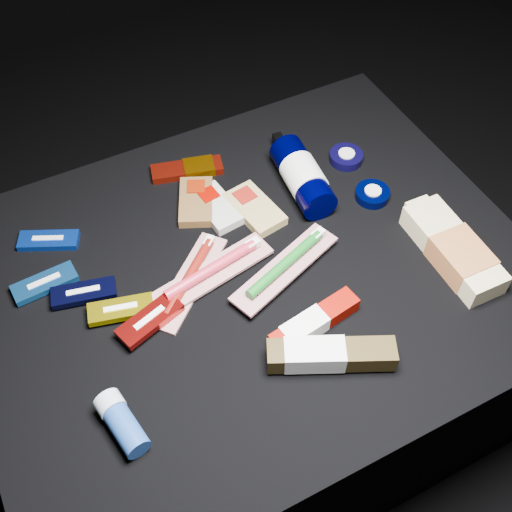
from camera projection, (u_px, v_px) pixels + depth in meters
name	position (u px, v px, depth m)	size (l,w,h in m)	color
ground	(252.00, 375.00, 1.45)	(3.00, 3.00, 0.00)	black
cloth_table	(252.00, 329.00, 1.30)	(0.98, 0.78, 0.40)	black
luna_bar_0	(49.00, 240.00, 1.17)	(0.11, 0.08, 0.01)	#0D38B5
luna_bar_1	(45.00, 283.00, 1.11)	(0.11, 0.05, 0.01)	#165297
luna_bar_2	(84.00, 293.00, 1.09)	(0.12, 0.07, 0.01)	black
luna_bar_3	(121.00, 309.00, 1.07)	(0.12, 0.07, 0.01)	#B19E09
luna_bar_4	(150.00, 320.00, 1.05)	(0.12, 0.08, 0.02)	maroon
clif_bar_0	(196.00, 200.00, 1.23)	(0.11, 0.13, 0.02)	brown
clif_bar_1	(216.00, 206.00, 1.22)	(0.07, 0.12, 0.02)	#B4B5AE
clif_bar_2	(253.00, 207.00, 1.22)	(0.08, 0.13, 0.02)	tan
power_bar	(191.00, 169.00, 1.28)	(0.15, 0.08, 0.02)	maroon
lotion_bottle	(302.00, 176.00, 1.23)	(0.09, 0.22, 0.07)	black
cream_tin_upper	(346.00, 157.00, 1.30)	(0.07, 0.07, 0.02)	black
cream_tin_lower	(372.00, 194.00, 1.24)	(0.07, 0.07, 0.02)	black
bodywash_bottle	(454.00, 251.00, 1.14)	(0.08, 0.23, 0.05)	beige
deodorant_stick	(122.00, 422.00, 0.94)	(0.06, 0.11, 0.04)	navy
toothbrush_pack_0	(190.00, 278.00, 1.12)	(0.20, 0.18, 0.02)	silver
toothbrush_pack_1	(213.00, 271.00, 1.12)	(0.24, 0.10, 0.03)	silver
toothbrush_pack_2	(286.00, 265.00, 1.12)	(0.23, 0.13, 0.03)	beige
toothpaste_carton_red	(311.00, 324.00, 1.05)	(0.17, 0.06, 0.03)	#7C0800
toothpaste_carton_green	(325.00, 355.00, 1.01)	(0.20, 0.13, 0.04)	#32260E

